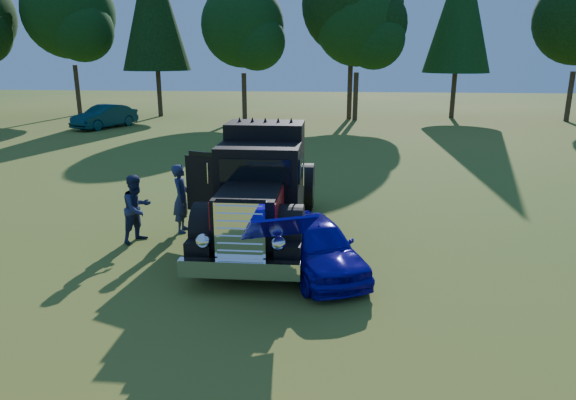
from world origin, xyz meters
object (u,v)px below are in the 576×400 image
(hotrod_coupe, at_px, (315,245))
(spectator_far, at_px, (137,208))
(diamond_t_truck, at_px, (261,192))
(distant_teal_car, at_px, (105,117))
(spectator_near, at_px, (181,198))

(hotrod_coupe, distance_m, spectator_far, 4.96)
(diamond_t_truck, relative_size, distant_teal_car, 1.56)
(diamond_t_truck, bearing_deg, distant_teal_car, 123.43)
(spectator_near, bearing_deg, hotrod_coupe, -127.05)
(hotrod_coupe, relative_size, spectator_near, 2.22)
(diamond_t_truck, bearing_deg, hotrod_coupe, -53.28)
(diamond_t_truck, distance_m, spectator_near, 2.33)
(hotrod_coupe, relative_size, distant_teal_car, 0.91)
(hotrod_coupe, height_order, spectator_near, spectator_near)
(diamond_t_truck, height_order, distant_teal_car, diamond_t_truck)
(diamond_t_truck, xyz_separation_m, spectator_near, (-2.28, 0.40, -0.33))
(spectator_far, bearing_deg, spectator_near, -19.47)
(spectator_far, relative_size, distant_teal_car, 0.39)
(diamond_t_truck, xyz_separation_m, distant_teal_car, (-13.55, 20.53, -0.52))
(hotrod_coupe, xyz_separation_m, distant_teal_car, (-15.05, 22.55, 0.13))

